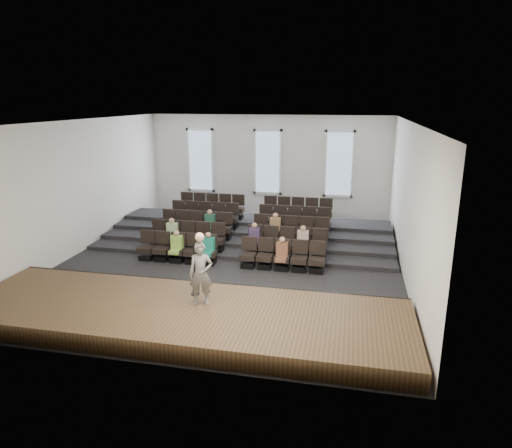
{
  "coord_description": "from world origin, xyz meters",
  "views": [
    {
      "loc": [
        4.14,
        -15.32,
        5.75
      ],
      "look_at": [
        0.78,
        0.5,
        1.29
      ],
      "focal_mm": 32.0,
      "sensor_mm": 36.0,
      "label": 1
    }
  ],
  "objects": [
    {
      "name": "risers",
      "position": [
        0.0,
        3.17,
        0.2
      ],
      "size": [
        11.8,
        4.8,
        0.6
      ],
      "color": "black",
      "rests_on": "ground"
    },
    {
      "name": "ground",
      "position": [
        0.0,
        0.0,
        0.0
      ],
      "size": [
        14.0,
        14.0,
        0.0
      ],
      "primitive_type": "plane",
      "color": "black",
      "rests_on": "ground"
    },
    {
      "name": "seating_rows",
      "position": [
        -0.0,
        1.54,
        0.68
      ],
      "size": [
        6.8,
        4.7,
        1.67
      ],
      "color": "black",
      "rests_on": "ground"
    },
    {
      "name": "stage_lip",
      "position": [
        0.0,
        -3.33,
        0.25
      ],
      "size": [
        11.8,
        0.06,
        0.52
      ],
      "primitive_type": "cube",
      "color": "black",
      "rests_on": "ground"
    },
    {
      "name": "wall_right",
      "position": [
        6.02,
        0.0,
        2.5
      ],
      "size": [
        0.04,
        14.0,
        5.0
      ],
      "primitive_type": "cube",
      "color": "white",
      "rests_on": "ground"
    },
    {
      "name": "stage",
      "position": [
        0.0,
        -5.1,
        0.25
      ],
      "size": [
        11.8,
        3.6,
        0.5
      ],
      "primitive_type": "cube",
      "color": "#513A22",
      "rests_on": "ground"
    },
    {
      "name": "ceiling",
      "position": [
        0.0,
        0.0,
        5.01
      ],
      "size": [
        12.0,
        14.0,
        0.02
      ],
      "primitive_type": "cube",
      "color": "white",
      "rests_on": "ground"
    },
    {
      "name": "windows",
      "position": [
        0.0,
        6.95,
        2.7
      ],
      "size": [
        8.44,
        0.1,
        3.24
      ],
      "color": "white",
      "rests_on": "wall_back"
    },
    {
      "name": "speaker",
      "position": [
        0.43,
        -4.78,
        1.35
      ],
      "size": [
        0.7,
        0.54,
        1.7
      ],
      "primitive_type": "imported",
      "rotation": [
        0.0,
        0.0,
        0.24
      ],
      "color": "#64615E",
      "rests_on": "stage"
    },
    {
      "name": "mic_stand",
      "position": [
        0.05,
        -4.23,
        0.94
      ],
      "size": [
        0.25,
        0.25,
        1.49
      ],
      "color": "black",
      "rests_on": "stage"
    },
    {
      "name": "wall_front",
      "position": [
        0.0,
        -7.02,
        2.5
      ],
      "size": [
        12.0,
        0.04,
        5.0
      ],
      "primitive_type": "cube",
      "color": "white",
      "rests_on": "ground"
    },
    {
      "name": "wall_left",
      "position": [
        -6.02,
        0.0,
        2.5
      ],
      "size": [
        0.04,
        14.0,
        5.0
      ],
      "primitive_type": "cube",
      "color": "white",
      "rests_on": "ground"
    },
    {
      "name": "wall_back",
      "position": [
        0.0,
        7.02,
        2.5
      ],
      "size": [
        12.0,
        0.04,
        5.0
      ],
      "primitive_type": "cube",
      "color": "white",
      "rests_on": "ground"
    },
    {
      "name": "audience",
      "position": [
        0.0,
        0.32,
        0.81
      ],
      "size": [
        5.45,
        2.64,
        1.1
      ],
      "color": "#8FBF4C",
      "rests_on": "seating_rows"
    }
  ]
}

